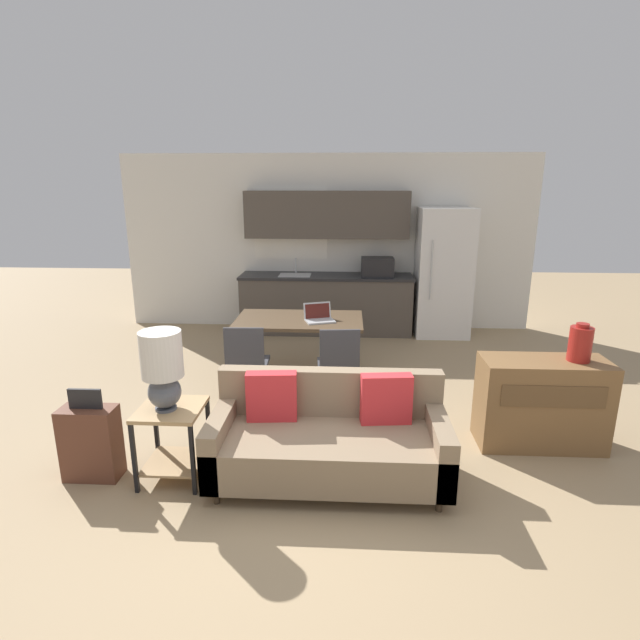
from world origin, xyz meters
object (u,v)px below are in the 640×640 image
at_px(laptop, 319,316).
at_px(side_table, 172,431).
at_px(refrigerator, 443,273).
at_px(dining_table, 299,324).
at_px(couch, 329,438).
at_px(vase, 580,344).
at_px(dining_chair_near_right, 339,363).
at_px(credenza, 541,403).
at_px(suitcase, 91,442).
at_px(table_lamp, 162,366).
at_px(dining_chair_near_left, 247,360).

bearing_deg(laptop, side_table, -134.69).
height_order(refrigerator, dining_table, refrigerator).
distance_m(couch, vase, 2.28).
relative_size(dining_chair_near_right, laptop, 2.27).
relative_size(refrigerator, credenza, 1.79).
distance_m(vase, laptop, 2.71).
distance_m(vase, suitcase, 4.08).
height_order(dining_table, side_table, dining_table).
distance_m(side_table, vase, 3.44).
relative_size(table_lamp, dining_chair_near_right, 0.70).
xyz_separation_m(dining_chair_near_right, laptop, (-0.25, 0.75, 0.28)).
distance_m(dining_chair_near_left, dining_chair_near_right, 0.95).
xyz_separation_m(couch, table_lamp, (-1.23, -0.12, 0.61)).
bearing_deg(table_lamp, vase, 12.30).
bearing_deg(side_table, suitcase, -176.87).
distance_m(side_table, suitcase, 0.65).
xyz_separation_m(table_lamp, credenza, (3.08, 0.72, -0.55)).
height_order(table_lamp, laptop, table_lamp).
relative_size(credenza, suitcase, 1.43).
xyz_separation_m(table_lamp, vase, (3.34, 0.73, 0.00)).
distance_m(dining_table, credenza, 2.73).
xyz_separation_m(table_lamp, laptop, (1.04, 2.14, -0.17)).
distance_m(side_table, credenza, 3.14).
distance_m(dining_table, couch, 2.16).
distance_m(refrigerator, suitcase, 5.38).
bearing_deg(suitcase, dining_table, 57.19).
height_order(dining_chair_near_left, dining_chair_near_right, same).
bearing_deg(laptop, vase, -50.43).
bearing_deg(refrigerator, side_table, -124.39).
bearing_deg(dining_table, suitcase, -122.81).
distance_m(credenza, laptop, 2.51).
height_order(refrigerator, dining_chair_near_left, refrigerator).
relative_size(dining_table, dining_chair_near_left, 1.69).
bearing_deg(table_lamp, suitcase, -179.58).
bearing_deg(credenza, dining_table, 146.78).
bearing_deg(dining_chair_near_right, suitcase, 30.73).
distance_m(table_lamp, suitcase, 0.90).
distance_m(couch, suitcase, 1.86).
height_order(dining_chair_near_left, suitcase, dining_chair_near_left).
bearing_deg(dining_chair_near_left, side_table, 74.89).
distance_m(side_table, laptop, 2.37).
bearing_deg(couch, dining_chair_near_right, 87.71).
height_order(table_lamp, dining_chair_near_right, table_lamp).
distance_m(refrigerator, side_table, 4.95).
distance_m(credenza, suitcase, 3.77).
bearing_deg(side_table, laptop, 64.21).
distance_m(table_lamp, dining_chair_near_left, 1.51).
bearing_deg(dining_table, refrigerator, 43.31).
distance_m(laptop, suitcase, 2.76).
xyz_separation_m(dining_table, couch, (0.43, -2.09, -0.33)).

